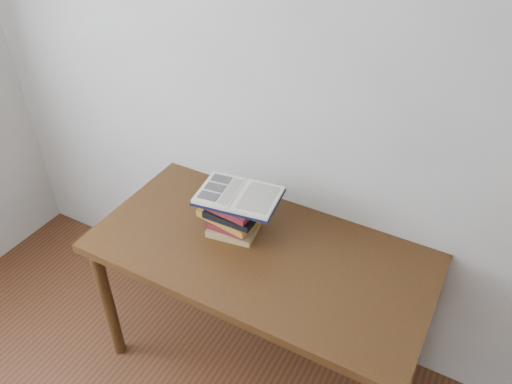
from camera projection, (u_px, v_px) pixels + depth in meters
The scene contains 3 objects.
desk at pixel (260, 265), 2.22m from camera, with size 1.48×0.74×0.80m.
book_stack at pixel (232, 214), 2.21m from camera, with size 0.29×0.23×0.18m.
open_book at pixel (239, 195), 2.16m from camera, with size 0.38×0.29×0.03m.
Camera 1 is at (0.83, -0.01, 2.30)m, focal length 35.00 mm.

